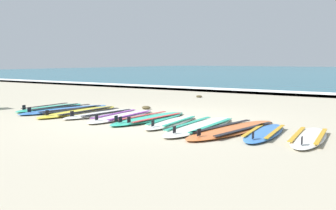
{
  "coord_description": "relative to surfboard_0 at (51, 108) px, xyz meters",
  "views": [
    {
      "loc": [
        4.86,
        -6.64,
        1.23
      ],
      "look_at": [
        0.05,
        0.62,
        0.25
      ],
      "focal_mm": 42.38,
      "sensor_mm": 36.0,
      "label": 1
    }
  ],
  "objects": [
    {
      "name": "surfboard_0",
      "position": [
        0.0,
        0.0,
        0.0
      ],
      "size": [
        0.62,
        2.14,
        0.18
      ],
      "color": "#2DB793",
      "rests_on": "ground"
    },
    {
      "name": "wave_foam_strip",
      "position": [
        3.17,
        7.54,
        0.02
      ],
      "size": [
        80.0,
        0.98,
        0.11
      ],
      "primitive_type": "cube",
      "color": "white",
      "rests_on": "ground"
    },
    {
      "name": "surfboard_9",
      "position": [
        5.78,
        -0.4,
        0.0
      ],
      "size": [
        0.72,
        1.98,
        0.18
      ],
      "color": "#3875CC",
      "rests_on": "ground"
    },
    {
      "name": "surfboard_1",
      "position": [
        0.63,
        -0.07,
        -0.0
      ],
      "size": [
        0.95,
        2.55,
        0.18
      ],
      "color": "#3875CC",
      "rests_on": "ground"
    },
    {
      "name": "surfboard_2",
      "position": [
        1.21,
        -0.18,
        -0.0
      ],
      "size": [
        0.78,
        2.56,
        0.18
      ],
      "color": "yellow",
      "rests_on": "ground"
    },
    {
      "name": "surfboard_4",
      "position": [
        2.54,
        -0.2,
        -0.0
      ],
      "size": [
        0.82,
        2.34,
        0.18
      ],
      "color": "white",
      "rests_on": "ground"
    },
    {
      "name": "surfboard_6",
      "position": [
        3.88,
        -0.32,
        0.0
      ],
      "size": [
        0.71,
        1.99,
        0.18
      ],
      "color": "silver",
      "rests_on": "ground"
    },
    {
      "name": "surfboard_7",
      "position": [
        4.57,
        -0.41,
        -0.0
      ],
      "size": [
        0.82,
        2.6,
        0.18
      ],
      "color": "silver",
      "rests_on": "ground"
    },
    {
      "name": "surfboard_3",
      "position": [
        1.87,
        -0.15,
        0.0
      ],
      "size": [
        0.65,
        2.14,
        0.18
      ],
      "color": "silver",
      "rests_on": "ground"
    },
    {
      "name": "surfboard_5",
      "position": [
        3.22,
        -0.14,
        0.0
      ],
      "size": [
        0.64,
        2.36,
        0.18
      ],
      "color": "#2DB793",
      "rests_on": "ground"
    },
    {
      "name": "seaweed_clump_near_shoreline",
      "position": [
        1.62,
        4.85,
        0.0
      ],
      "size": [
        0.21,
        0.17,
        0.07
      ],
      "primitive_type": "ellipsoid",
      "color": "#4C4228",
      "rests_on": "ground"
    },
    {
      "name": "ground_plane",
      "position": [
        3.17,
        -0.06,
        -0.04
      ],
      "size": [
        80.0,
        80.0,
        0.0
      ],
      "primitive_type": "plane",
      "color": "#B7AD93"
    },
    {
      "name": "surfboard_8",
      "position": [
        5.22,
        -0.4,
        -0.0
      ],
      "size": [
        0.98,
        2.65,
        0.18
      ],
      "color": "orange",
      "rests_on": "ground"
    },
    {
      "name": "surfboard_10",
      "position": [
        6.5,
        -0.4,
        0.0
      ],
      "size": [
        0.73,
        2.01,
        0.18
      ],
      "color": "white",
      "rests_on": "ground"
    },
    {
      "name": "seaweed_clump_mid_sand",
      "position": [
        2.07,
        1.3,
        0.01
      ],
      "size": [
        0.24,
        0.19,
        0.08
      ],
      "primitive_type": "ellipsoid",
      "color": "#4C4228",
      "rests_on": "ground"
    }
  ]
}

